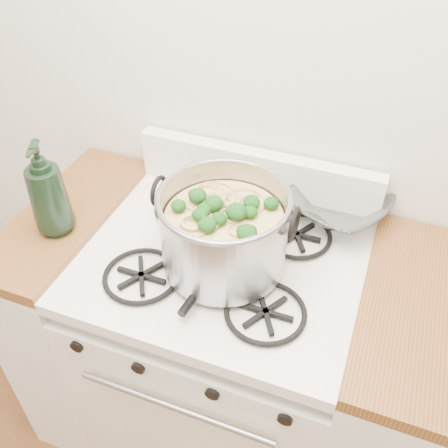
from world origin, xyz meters
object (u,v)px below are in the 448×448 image
at_px(gas_range, 222,356).
at_px(spatula, 229,248).
at_px(stock_pot, 224,232).
at_px(glass_bowl, 337,210).
at_px(bottle, 46,189).

distance_m(gas_range, spatula, 0.50).
bearing_deg(spatula, gas_range, -139.00).
relative_size(stock_pot, glass_bowl, 3.25).
relative_size(stock_pot, spatula, 1.17).
xyz_separation_m(stock_pot, glass_bowl, (0.24, 0.30, -0.09)).
xyz_separation_m(gas_range, spatula, (0.02, 0.01, 0.50)).
bearing_deg(stock_pot, bottle, -174.64).
bearing_deg(spatula, bottle, -164.08).
xyz_separation_m(spatula, bottle, (-0.49, -0.09, 0.13)).
bearing_deg(stock_pot, spatula, 90.28).
bearing_deg(glass_bowl, bottle, -154.62).
bearing_deg(bottle, stock_pot, -17.11).
height_order(glass_bowl, bottle, bottle).
relative_size(gas_range, bottle, 3.24).
height_order(gas_range, glass_bowl, glass_bowl).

